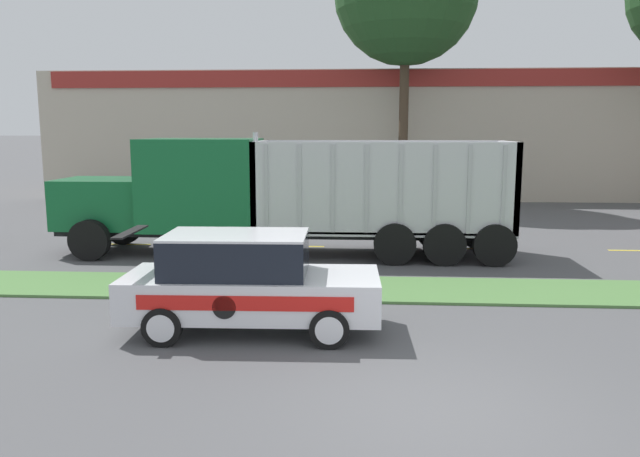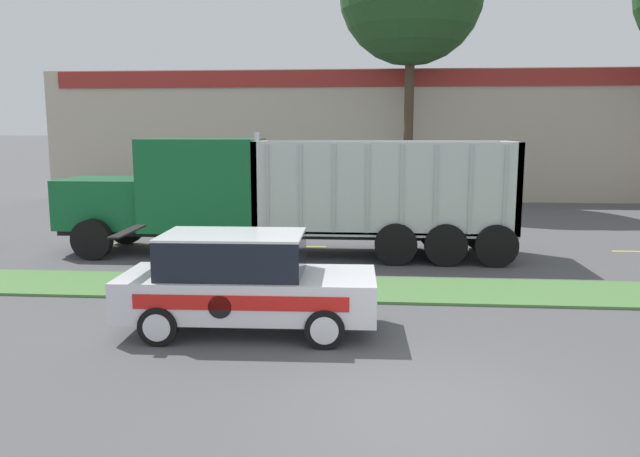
{
  "view_description": "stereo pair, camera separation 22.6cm",
  "coord_description": "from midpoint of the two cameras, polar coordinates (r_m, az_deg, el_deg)",
  "views": [
    {
      "loc": [
        -0.95,
        -7.53,
        3.55
      ],
      "look_at": [
        -1.92,
        7.02,
        1.21
      ],
      "focal_mm": 35.0,
      "sensor_mm": 36.0,
      "label": 1
    },
    {
      "loc": [
        -0.72,
        -7.51,
        3.55
      ],
      "look_at": [
        -1.92,
        7.02,
        1.21
      ],
      "focal_mm": 35.0,
      "sensor_mm": 36.0,
      "label": 2
    }
  ],
  "objects": [
    {
      "name": "rally_car",
      "position": [
        11.04,
        -7.26,
        -4.88
      ],
      "size": [
        4.48,
        1.97,
        1.78
      ],
      "color": "white",
      "rests_on": "ground_plane"
    },
    {
      "name": "store_building_backdrop",
      "position": [
        36.78,
        3.04,
        8.56
      ],
      "size": [
        31.61,
        12.1,
        6.39
      ],
      "color": "#BCB29E",
      "rests_on": "ground_plane"
    },
    {
      "name": "grass_verge",
      "position": [
        13.94,
        7.15,
        -5.57
      ],
      "size": [
        120.0,
        2.18,
        0.06
      ],
      "primitive_type": "cube",
      "color": "#517F42",
      "rests_on": "ground_plane"
    },
    {
      "name": "centre_line_4",
      "position": [
        19.04,
        -3.56,
        -1.62
      ],
      "size": [
        2.4,
        0.14,
        0.01
      ],
      "primitive_type": "cube",
      "color": "yellow",
      "rests_on": "ground_plane"
    },
    {
      "name": "dump_truck_mid",
      "position": [
        17.82,
        -7.61,
        2.93
      ],
      "size": [
        12.74,
        2.73,
        3.45
      ],
      "color": "black",
      "rests_on": "ground_plane"
    },
    {
      "name": "ground_plane",
      "position": [
        8.35,
        9.55,
        -16.14
      ],
      "size": [
        600.0,
        600.0,
        0.0
      ],
      "primitive_type": "plane",
      "color": "#515154"
    },
    {
      "name": "centre_line_5",
      "position": [
        19.12,
        12.71,
        -1.78
      ],
      "size": [
        2.4,
        0.14,
        0.01
      ],
      "primitive_type": "cube",
      "color": "yellow",
      "rests_on": "ground_plane"
    },
    {
      "name": "centre_line_3",
      "position": [
        20.45,
        -18.75,
        -1.35
      ],
      "size": [
        2.4,
        0.14,
        0.01
      ],
      "primitive_type": "cube",
      "color": "yellow",
      "rests_on": "ground_plane"
    }
  ]
}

